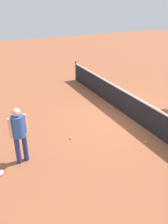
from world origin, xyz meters
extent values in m
plane|color=#9E5638|center=(0.00, 0.00, 0.00)|extent=(40.00, 40.00, 0.00)
cylinder|color=#4C4C51|center=(-5.00, 0.00, 0.54)|extent=(0.09, 0.09, 1.07)
cube|color=black|center=(0.00, 0.00, 0.46)|extent=(10.00, 0.02, 0.91)
cube|color=white|center=(0.00, 0.00, 0.94)|extent=(10.00, 0.04, 0.06)
cylinder|color=navy|center=(0.92, -4.50, 0.42)|extent=(0.16, 0.16, 0.85)
cylinder|color=navy|center=(0.89, -4.29, 0.42)|extent=(0.16, 0.16, 0.85)
cylinder|color=#2D59B2|center=(0.91, -4.39, 1.16)|extent=(0.39, 0.39, 0.62)
cylinder|color=beige|center=(0.94, -4.61, 1.18)|extent=(0.10, 0.10, 0.58)
cylinder|color=beige|center=(0.87, -4.18, 1.18)|extent=(0.10, 0.10, 0.58)
sphere|color=beige|center=(0.91, -4.39, 1.58)|extent=(0.26, 0.26, 0.23)
sphere|color=#C6E033|center=(0.45, -2.69, 0.03)|extent=(0.07, 0.07, 0.07)
sphere|color=#C6E033|center=(1.75, -0.60, 0.03)|extent=(0.07, 0.07, 0.07)
camera|label=1|loc=(6.51, -5.19, 4.30)|focal=37.16mm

